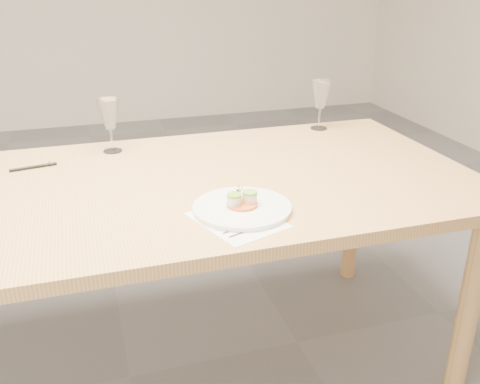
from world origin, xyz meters
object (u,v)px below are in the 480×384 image
object	(u,v)px
ballpoint_pen	(33,167)
recipe_sheet	(237,220)
wine_glass_1	(109,115)
wine_glass_2	(321,95)
dining_table	(112,209)
dinner_plate	(242,207)

from	to	relation	value
ballpoint_pen	recipe_sheet	bearing A→B (deg)	-57.72
wine_glass_1	wine_glass_2	bearing A→B (deg)	3.19
ballpoint_pen	dining_table	bearing A→B (deg)	-59.09
ballpoint_pen	wine_glass_2	xyz separation A→B (m)	(1.15, 0.15, 0.14)
recipe_sheet	dining_table	bearing A→B (deg)	114.76
recipe_sheet	ballpoint_pen	bearing A→B (deg)	113.69
wine_glass_1	wine_glass_2	distance (m)	0.87
dinner_plate	wine_glass_1	xyz separation A→B (m)	(-0.31, 0.64, 0.13)
dining_table	dinner_plate	distance (m)	0.45
recipe_sheet	ballpoint_pen	xyz separation A→B (m)	(-0.55, 0.59, 0.00)
recipe_sheet	wine_glass_1	distance (m)	0.76
dinner_plate	dining_table	bearing A→B (deg)	142.01
dinner_plate	ballpoint_pen	size ratio (longest dim) A/B	1.82
dinner_plate	wine_glass_1	bearing A→B (deg)	115.63
wine_glass_1	ballpoint_pen	bearing A→B (deg)	-159.15
recipe_sheet	dinner_plate	bearing A→B (deg)	40.63
dining_table	wine_glass_1	size ratio (longest dim) A/B	12.01
dining_table	ballpoint_pen	distance (m)	0.36
wine_glass_1	dinner_plate	bearing A→B (deg)	-64.37
recipe_sheet	ballpoint_pen	distance (m)	0.81
recipe_sheet	ballpoint_pen	world-z (taller)	ballpoint_pen
dinner_plate	recipe_sheet	bearing A→B (deg)	-120.00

